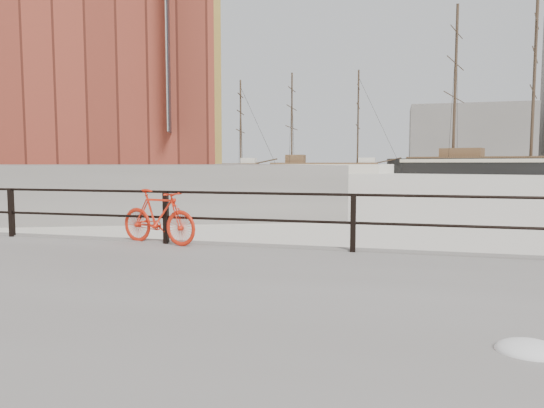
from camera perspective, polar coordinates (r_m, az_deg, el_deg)
The scene contains 16 objects.
ground at distance 8.67m, azimuth 9.53°, elevation -7.67°, with size 400.00×400.00×0.00m, color white.
promenade at distance 4.80m, azimuth 5.22°, elevation -15.82°, with size 36.00×8.00×0.35m, color gray.
far_quay at distance 90.16m, azimuth -12.36°, elevation 4.09°, with size 24.00×150.00×1.80m, color gray.
guardrail at distance 8.38m, azimuth 9.53°, elevation -2.21°, with size 28.00×0.10×1.00m, color black, non-canonical shape.
bicycle at distance 9.31m, azimuth -13.24°, elevation -1.47°, with size 1.71×0.26×1.03m, color red.
barque_black at distance 92.15m, azimuth 28.08°, elevation 3.09°, with size 54.66×17.89×31.30m, color black, non-canonical shape.
schooner_mid at distance 93.13m, azimuth 6.13°, elevation 3.64°, with size 27.63×11.69×19.99m, color beige, non-canonical shape.
schooner_left at distance 84.29m, azimuth -7.00°, elevation 3.51°, with size 21.70×9.86×16.75m, color beige, non-canonical shape.
workboat_near at distance 47.61m, azimuth -24.10°, elevation 2.15°, with size 12.15×4.05×7.00m, color black, non-canonical shape.
workboat_far at distance 62.57m, azimuth -19.89°, elevation 2.82°, with size 11.62×4.01×7.00m, color black, non-canonical shape.
apartment_terracotta at distance 37.50m, azimuth -23.53°, elevation 19.95°, with size 20.00×15.00×20.20m, color maroon.
apartment_mustard at distance 58.68m, azimuth -17.42°, elevation 15.44°, with size 22.00×15.00×22.20m, color gold.
apartment_cream at distance 81.09m, azimuth -14.56°, elevation 12.13°, with size 20.00×15.00×21.20m, color beige.
apartment_grey at distance 102.93m, azimuth -13.05°, elevation 11.13°, with size 22.00×15.00×23.20m, color gray.
apartment_brick at distance 125.64m, azimuth -12.02°, elevation 9.52°, with size 24.00×15.00×21.20m, color brown.
industrial_west at distance 149.85m, azimuth 22.07°, elevation 7.20°, with size 32.00×18.00×18.00m, color gray.
Camera 1 is at (0.71, -8.43, 1.87)m, focal length 32.00 mm.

